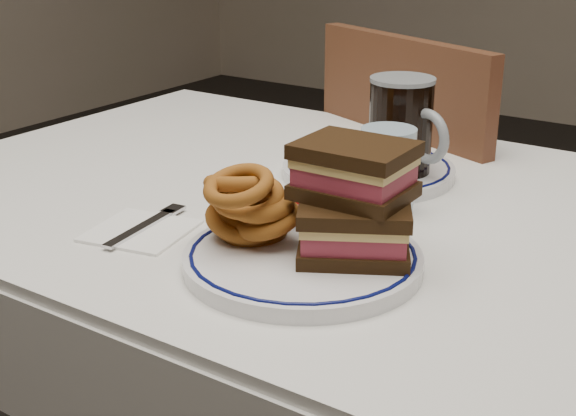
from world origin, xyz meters
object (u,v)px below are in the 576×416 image
Objects in this scene: main_plate at (303,259)px; beer_mug at (402,130)px; chair_far at (438,243)px; reuben_sandwich at (354,200)px; far_plate at (368,169)px.

beer_mug reaches higher than main_plate.
chair_far is at bearing 102.44° from beer_mug.
beer_mug is (0.08, -0.36, 0.33)m from chair_far.
chair_far is at bearing 104.45° from reuben_sandwich.
chair_far reaches higher than main_plate.
chair_far is 5.90× the size of reuben_sandwich.
far_plate is at bearing 179.65° from beer_mug.
beer_mug is (-0.04, 0.34, 0.07)m from main_plate.
beer_mug reaches higher than reuben_sandwich.
far_plate is (-0.15, 0.30, -0.07)m from reuben_sandwich.
chair_far is 0.49m from beer_mug.
main_plate is 1.74× the size of beer_mug.
reuben_sandwich is (0.05, 0.03, 0.07)m from main_plate.
main_plate is at bearing -82.52° from beer_mug.
beer_mug is at bearing 106.79° from reuben_sandwich.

